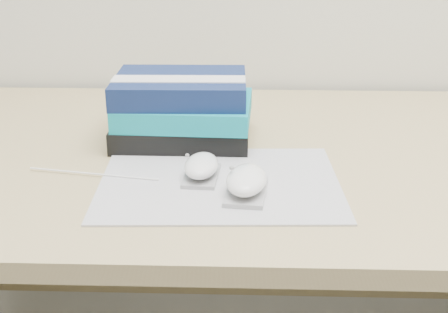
{
  "coord_description": "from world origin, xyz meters",
  "views": [
    {
      "loc": [
        -0.09,
        0.53,
        1.13
      ],
      "look_at": [
        -0.12,
        1.44,
        0.77
      ],
      "focal_mm": 50.0,
      "sensor_mm": 36.0,
      "label": 1
    }
  ],
  "objects_px": {
    "pouch": "(206,110)",
    "mouse_rear": "(201,167)",
    "desk": "(285,247)",
    "book_stack": "(183,109)",
    "mouse_front": "(246,182)"
  },
  "relations": [
    {
      "from": "mouse_front",
      "to": "pouch",
      "type": "relative_size",
      "value": 0.89
    },
    {
      "from": "mouse_front",
      "to": "mouse_rear",
      "type": "bearing_deg",
      "value": 140.12
    },
    {
      "from": "mouse_front",
      "to": "book_stack",
      "type": "bearing_deg",
      "value": 115.59
    },
    {
      "from": "desk",
      "to": "book_stack",
      "type": "distance_m",
      "value": 0.36
    },
    {
      "from": "mouse_front",
      "to": "desk",
      "type": "bearing_deg",
      "value": 72.64
    },
    {
      "from": "mouse_rear",
      "to": "book_stack",
      "type": "xyz_separation_m",
      "value": [
        -0.05,
        0.19,
        0.04
      ]
    },
    {
      "from": "mouse_rear",
      "to": "desk",
      "type": "bearing_deg",
      "value": 52.93
    },
    {
      "from": "book_stack",
      "to": "pouch",
      "type": "xyz_separation_m",
      "value": [
        0.04,
        0.02,
        -0.01
      ]
    },
    {
      "from": "book_stack",
      "to": "pouch",
      "type": "bearing_deg",
      "value": 29.02
    },
    {
      "from": "mouse_front",
      "to": "pouch",
      "type": "height_order",
      "value": "pouch"
    },
    {
      "from": "pouch",
      "to": "mouse_rear",
      "type": "bearing_deg",
      "value": -88.83
    },
    {
      "from": "desk",
      "to": "mouse_rear",
      "type": "bearing_deg",
      "value": -127.07
    },
    {
      "from": "desk",
      "to": "mouse_front",
      "type": "height_order",
      "value": "mouse_front"
    },
    {
      "from": "mouse_front",
      "to": "pouch",
      "type": "distance_m",
      "value": 0.28
    },
    {
      "from": "mouse_front",
      "to": "pouch",
      "type": "xyz_separation_m",
      "value": [
        -0.08,
        0.27,
        0.03
      ]
    }
  ]
}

